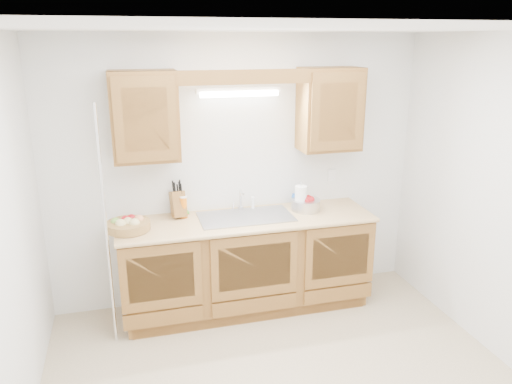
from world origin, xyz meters
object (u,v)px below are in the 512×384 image
object	(u,v)px
apple_bowl	(306,204)
knife_block	(178,204)
paper_towel	(301,199)
fruit_basket	(128,225)

from	to	relation	value
apple_bowl	knife_block	bearing A→B (deg)	173.21
knife_block	paper_towel	size ratio (longest dim) A/B	1.20
knife_block	apple_bowl	xyz separation A→B (m)	(1.18, -0.14, -0.06)
fruit_basket	paper_towel	bearing A→B (deg)	3.47
apple_bowl	fruit_basket	bearing A→B (deg)	-176.71
fruit_basket	knife_block	xyz separation A→B (m)	(0.45, 0.23, 0.07)
fruit_basket	apple_bowl	bearing A→B (deg)	3.29
knife_block	paper_towel	bearing A→B (deg)	-15.17
fruit_basket	knife_block	size ratio (longest dim) A/B	1.07
fruit_basket	paper_towel	size ratio (longest dim) A/B	1.29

